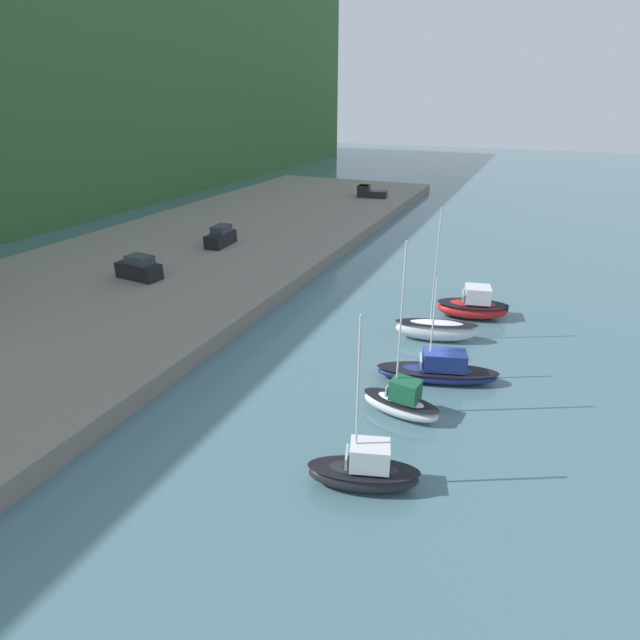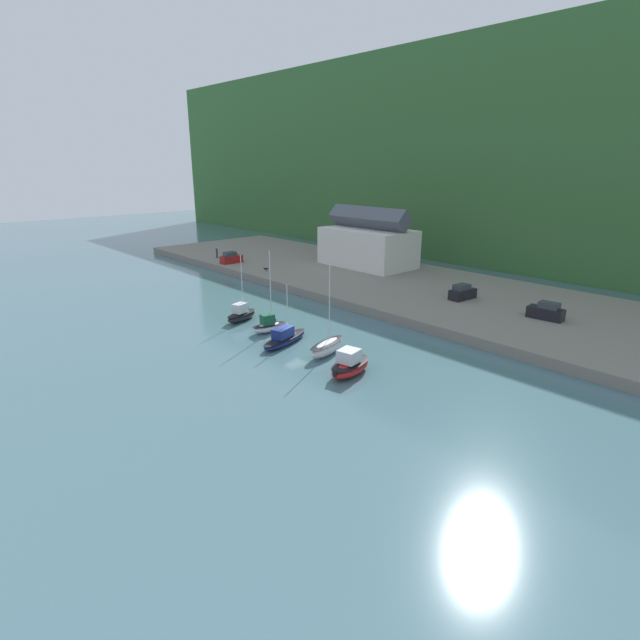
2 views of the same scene
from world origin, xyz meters
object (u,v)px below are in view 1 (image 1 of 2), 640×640
moored_boat_1 (401,402)px  pickup_truck_0 (370,192)px  moored_boat_2 (439,370)px  parked_car_2 (221,237)px  moored_boat_4 (473,306)px  moored_boat_0 (364,471)px  parked_car_0 (139,269)px  moored_boat_3 (436,329)px

moored_boat_1 → pickup_truck_0: size_ratio=2.03×
moored_boat_2 → parked_car_2: 32.47m
moored_boat_4 → moored_boat_0: bearing=162.6°
parked_car_0 → parked_car_2: 12.22m
moored_boat_1 → parked_car_0: moored_boat_1 is taller
parked_car_0 → parked_car_2: same height
moored_boat_0 → moored_boat_1: size_ratio=0.86×
moored_boat_0 → moored_boat_1: moored_boat_1 is taller
moored_boat_3 → parked_car_0: bearing=76.7°
moored_boat_0 → parked_car_2: size_ratio=1.98×
moored_boat_1 → parked_car_0: (9.62, 26.83, 1.31)m
moored_boat_3 → parked_car_2: bearing=51.5°
moored_boat_3 → parked_car_0: moored_boat_3 is taller
moored_boat_3 → parked_car_0: 26.73m
moored_boat_1 → moored_boat_4: 15.64m
moored_boat_2 → moored_boat_0: bearing=157.5°
moored_boat_3 → parked_car_0: size_ratio=2.23×
moored_boat_1 → parked_car_0: bearing=78.7°
moored_boat_0 → moored_boat_4: (21.67, -1.84, 0.09)m
moored_boat_0 → parked_car_0: 31.08m
moored_boat_0 → moored_boat_3: bearing=-16.2°
moored_boat_1 → moored_boat_2: (4.56, -1.18, -0.13)m
pickup_truck_0 → moored_boat_4: bearing=-158.2°
parked_car_2 → pickup_truck_0: (33.90, -6.10, -0.10)m
moored_boat_3 → pickup_truck_0: size_ratio=1.97×
parked_car_0 → parked_car_2: (12.21, -0.56, 0.00)m
moored_boat_0 → moored_boat_4: 21.75m
moored_boat_4 → parked_car_0: parked_car_0 is taller
moored_boat_2 → moored_boat_1: bearing=149.7°
moored_boat_1 → moored_boat_3: moored_boat_1 is taller
moored_boat_0 → pickup_truck_0: size_ratio=1.74×
moored_boat_4 → pickup_truck_0: pickup_truck_0 is taller
pickup_truck_0 → moored_boat_2: bearing=-164.2°
moored_boat_3 → moored_boat_4: moored_boat_3 is taller
parked_car_0 → parked_car_2: size_ratio=1.01×
moored_boat_1 → moored_boat_2: moored_boat_1 is taller
parked_car_2 → parked_car_0: bearing=83.1°
moored_boat_2 → pickup_truck_0: moored_boat_2 is taller
moored_boat_4 → parked_car_0: size_ratio=1.38×
moored_boat_0 → pickup_truck_0: 65.06m
moored_boat_2 → moored_boat_4: size_ratio=1.30×
moored_boat_2 → pickup_truck_0: bearing=6.9°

